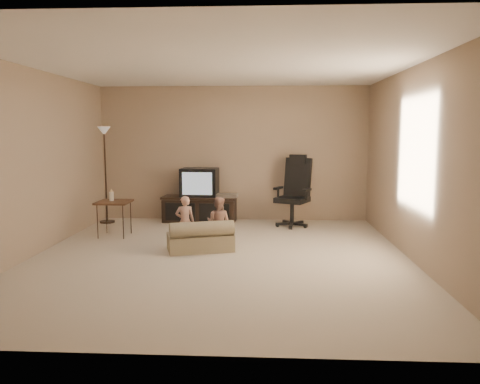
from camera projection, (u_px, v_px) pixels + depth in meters
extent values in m
plane|color=#BEAC97|center=(220.00, 257.00, 6.21)|extent=(5.50, 5.50, 0.00)
plane|color=white|center=(219.00, 65.00, 5.89)|extent=(5.50, 5.50, 0.00)
plane|color=tan|center=(233.00, 154.00, 8.78)|extent=(5.00, 0.00, 5.00)
plane|color=tan|center=(181.00, 189.00, 3.33)|extent=(5.00, 0.00, 5.00)
plane|color=tan|center=(31.00, 163.00, 6.19)|extent=(0.00, 5.50, 5.50)
plane|color=tan|center=(415.00, 164.00, 5.92)|extent=(0.00, 5.50, 5.50)
cube|color=black|center=(200.00, 210.00, 8.68)|extent=(1.35, 0.55, 0.43)
cube|color=black|center=(200.00, 197.00, 8.65)|extent=(1.39, 0.59, 0.04)
cube|color=black|center=(180.00, 212.00, 8.48)|extent=(0.55, 0.05, 0.32)
cube|color=black|center=(214.00, 212.00, 8.41)|extent=(0.55, 0.05, 0.32)
cube|color=black|center=(200.00, 182.00, 8.64)|extent=(0.69, 0.51, 0.52)
cube|color=white|center=(197.00, 184.00, 8.40)|extent=(0.54, 0.04, 0.41)
cube|color=#B3B3B5|center=(227.00, 195.00, 8.54)|extent=(0.39, 0.29, 0.06)
cylinder|color=black|center=(292.00, 213.00, 8.20)|extent=(0.07, 0.07, 0.40)
cube|color=black|center=(292.00, 200.00, 8.17)|extent=(0.67, 0.67, 0.09)
cube|color=black|center=(298.00, 177.00, 8.33)|extent=(0.51, 0.37, 0.70)
cube|color=black|center=(298.00, 159.00, 8.29)|extent=(0.31, 0.22, 0.16)
cube|color=black|center=(278.00, 188.00, 8.28)|extent=(0.19, 0.28, 0.04)
cube|color=black|center=(307.00, 190.00, 8.01)|extent=(0.19, 0.28, 0.04)
cube|color=brown|center=(114.00, 202.00, 7.42)|extent=(0.51, 0.51, 0.03)
cylinder|color=black|center=(97.00, 221.00, 7.27)|extent=(0.01, 0.01, 0.56)
cylinder|color=black|center=(123.00, 222.00, 7.24)|extent=(0.01, 0.01, 0.56)
cylinder|color=black|center=(106.00, 217.00, 7.67)|extent=(0.01, 0.01, 0.56)
cylinder|color=black|center=(131.00, 217.00, 7.65)|extent=(0.01, 0.01, 0.56)
cylinder|color=silver|center=(111.00, 196.00, 7.45)|extent=(0.07, 0.07, 0.14)
cone|color=beige|center=(111.00, 190.00, 7.44)|extent=(0.06, 0.06, 0.05)
cylinder|color=black|center=(107.00, 222.00, 8.60)|extent=(0.27, 0.27, 0.03)
cylinder|color=black|center=(106.00, 177.00, 8.50)|extent=(0.03, 0.03, 1.66)
cone|color=beige|center=(104.00, 131.00, 8.39)|extent=(0.23, 0.23, 0.16)
cube|color=gray|center=(200.00, 242.00, 6.58)|extent=(1.00, 0.73, 0.23)
cylinder|color=gray|center=(202.00, 229.00, 6.40)|extent=(0.90, 0.46, 0.21)
imported|color=tan|center=(185.00, 222.00, 6.72)|extent=(0.31, 0.25, 0.75)
imported|color=tan|center=(218.00, 222.00, 6.71)|extent=(0.40, 0.28, 0.73)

